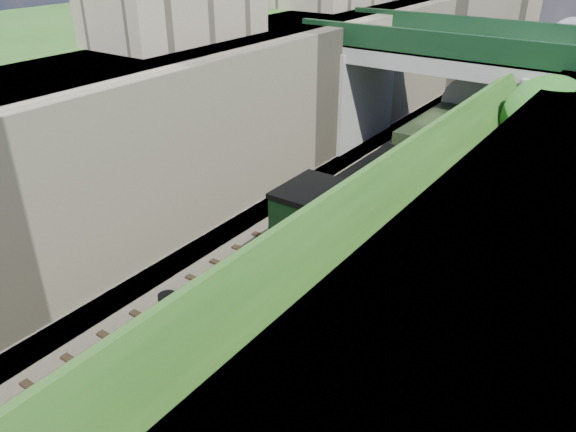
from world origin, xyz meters
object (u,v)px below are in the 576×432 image
at_px(road_bridge, 471,90).
at_px(tender, 381,208).
at_px(locomotive, 270,290).
at_px(tree, 551,125).

relative_size(road_bridge, tender, 2.67).
relative_size(locomotive, tender, 1.70).
relative_size(road_bridge, locomotive, 1.56).
bearing_deg(tree, locomotive, -111.33).
distance_m(locomotive, tender, 7.37).
height_order(road_bridge, tender, road_bridge).
height_order(tree, locomotive, tree).
bearing_deg(locomotive, tree, 68.67).
distance_m(tree, locomotive, 13.25).
height_order(locomotive, tender, locomotive).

